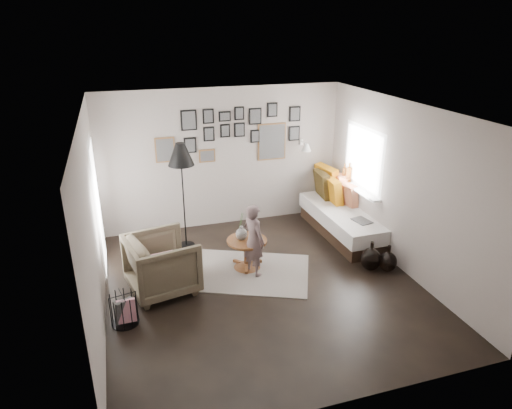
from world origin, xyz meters
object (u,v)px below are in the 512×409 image
object	(u,v)px
demijohn_large	(371,259)
demijohn_small	(388,262)
floor_lamp	(181,158)
pedestal_table	(247,255)
armchair	(162,264)
magazine_basket	(124,309)
child	(254,240)
vase	(241,232)
daybed	(343,215)

from	to	relation	value
demijohn_large	demijohn_small	xyz separation A→B (m)	(0.23, -0.12, -0.02)
floor_lamp	pedestal_table	bearing A→B (deg)	-52.31
demijohn_small	armchair	bearing A→B (deg)	171.69
magazine_basket	child	distance (m)	2.12
vase	child	bearing A→B (deg)	-60.44
floor_lamp	demijohn_large	bearing A→B (deg)	-32.32
pedestal_table	vase	world-z (taller)	vase
pedestal_table	demijohn_small	xyz separation A→B (m)	(2.08, -0.75, -0.06)
daybed	demijohn_small	world-z (taller)	daybed
demijohn_small	child	xyz separation A→B (m)	(-2.03, 0.55, 0.41)
child	armchair	bearing A→B (deg)	68.86
demijohn_large	vase	bearing A→B (deg)	161.21
vase	daybed	size ratio (longest dim) A/B	0.20
daybed	armchair	bearing A→B (deg)	-164.26
vase	demijohn_small	bearing A→B (deg)	-19.75
armchair	demijohn_large	bearing A→B (deg)	-108.71
pedestal_table	magazine_basket	distance (m)	2.13
magazine_basket	demijohn_large	size ratio (longest dim) A/B	0.88
armchair	floor_lamp	distance (m)	1.83
magazine_basket	child	size ratio (longest dim) A/B	0.37
floor_lamp	magazine_basket	world-z (taller)	floor_lamp
demijohn_large	daybed	bearing A→B (deg)	80.48
demijohn_large	child	distance (m)	1.89
pedestal_table	demijohn_large	size ratio (longest dim) A/B	1.30
vase	armchair	xyz separation A→B (m)	(-1.26, -0.28, -0.21)
daybed	magazine_basket	world-z (taller)	daybed
pedestal_table	magazine_basket	xyz separation A→B (m)	(-1.92, -0.91, -0.02)
magazine_basket	armchair	bearing A→B (deg)	48.65
floor_lamp	demijohn_small	bearing A→B (deg)	-31.93
demijohn_small	child	distance (m)	2.14
armchair	vase	bearing A→B (deg)	-89.61
magazine_basket	child	bearing A→B (deg)	19.74
vase	armchair	bearing A→B (deg)	-167.69
magazine_basket	daybed	bearing A→B (deg)	22.78
daybed	floor_lamp	distance (m)	3.16
vase	floor_lamp	bearing A→B (deg)	125.35
daybed	demijohn_large	bearing A→B (deg)	-100.42
armchair	demijohn_small	world-z (taller)	armchair
vase	child	distance (m)	0.27
daybed	demijohn_small	bearing A→B (deg)	-90.98
pedestal_table	armchair	distance (m)	1.38
pedestal_table	demijohn_large	xyz separation A→B (m)	(1.85, -0.63, -0.04)
vase	child	world-z (taller)	child
demijohn_small	vase	bearing A→B (deg)	160.25
vase	demijohn_large	distance (m)	2.08
armchair	child	distance (m)	1.40
pedestal_table	armchair	size ratio (longest dim) A/B	0.68
demijohn_small	child	world-z (taller)	child
magazine_basket	demijohn_small	bearing A→B (deg)	2.25
magazine_basket	child	world-z (taller)	child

